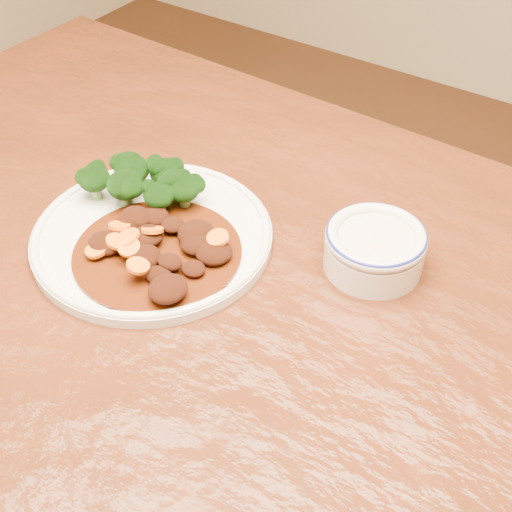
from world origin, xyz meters
The scene contains 5 objects.
dining_table centered at (0.00, 0.00, 0.67)m, with size 1.53×0.95×0.75m.
dinner_plate centered at (-0.17, 0.03, 0.76)m, with size 0.30×0.30×0.02m.
broccoli_florets centered at (-0.22, 0.08, 0.79)m, with size 0.15×0.11×0.05m.
mince_stew centered at (-0.13, 0.01, 0.78)m, with size 0.20×0.20×0.03m.
dip_bowl centered at (0.08, 0.14, 0.78)m, with size 0.12×0.12×0.05m.
Camera 1 is at (0.32, -0.46, 1.34)m, focal length 50.00 mm.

